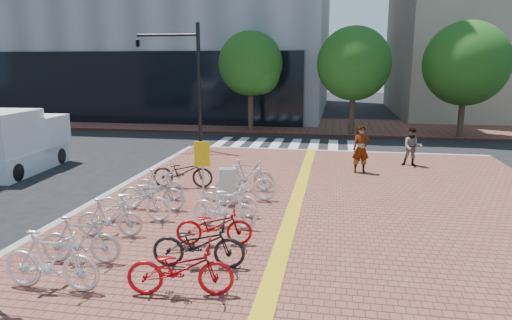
% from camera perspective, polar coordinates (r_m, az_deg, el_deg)
% --- Properties ---
extents(ground, '(120.00, 120.00, 0.00)m').
position_cam_1_polar(ground, '(10.90, -7.41, -10.82)').
color(ground, black).
rests_on(ground, ground).
extents(kerb_north, '(14.00, 0.25, 0.15)m').
position_cam_1_polar(kerb_north, '(21.97, 9.57, 0.98)').
color(kerb_north, gray).
rests_on(kerb_north, ground).
extents(far_sidewalk, '(70.00, 8.00, 0.15)m').
position_cam_1_polar(far_sidewalk, '(31.01, 4.18, 4.30)').
color(far_sidewalk, brown).
rests_on(far_sidewalk, ground).
extents(crosswalk, '(7.50, 4.00, 0.01)m').
position_cam_1_polar(crosswalk, '(24.08, 3.66, 1.92)').
color(crosswalk, silver).
rests_on(crosswalk, ground).
extents(street_trees, '(16.20, 4.60, 6.35)m').
position_cam_1_polar(street_trees, '(27.10, 14.40, 11.40)').
color(street_trees, '#38281E').
rests_on(street_trees, far_sidewalk).
extents(bike_0, '(1.88, 0.55, 1.13)m').
position_cam_1_polar(bike_0, '(9.21, -24.28, -11.41)').
color(bike_0, white).
rests_on(bike_0, sidewalk).
extents(bike_1, '(1.72, 0.65, 1.01)m').
position_cam_1_polar(bike_1, '(10.18, -21.11, -9.29)').
color(bike_1, silver).
rests_on(bike_1, sidewalk).
extents(bike_2, '(1.61, 0.68, 0.94)m').
position_cam_1_polar(bike_2, '(11.46, -17.82, -6.86)').
color(bike_2, silver).
rests_on(bike_2, sidewalk).
extents(bike_3, '(2.02, 0.99, 1.01)m').
position_cam_1_polar(bike_3, '(12.36, -15.01, -5.12)').
color(bike_3, white).
rests_on(bike_3, sidewalk).
extents(bike_4, '(1.92, 0.72, 1.00)m').
position_cam_1_polar(bike_4, '(13.19, -12.87, -3.97)').
color(bike_4, '#BABBC0').
rests_on(bike_4, sidewalk).
extents(bike_5, '(1.57, 0.56, 0.93)m').
position_cam_1_polar(bike_5, '(14.16, -11.92, -2.98)').
color(bike_5, silver).
rests_on(bike_5, sidewalk).
extents(bike_6, '(2.07, 0.94, 1.05)m').
position_cam_1_polar(bike_6, '(15.33, -9.15, -1.48)').
color(bike_6, black).
rests_on(bike_6, sidewalk).
extents(bike_7, '(1.99, 0.96, 1.00)m').
position_cam_1_polar(bike_7, '(8.40, -9.43, -13.22)').
color(bike_7, '#B50C15').
rests_on(bike_7, sidewalk).
extents(bike_8, '(1.95, 0.85, 0.99)m').
position_cam_1_polar(bike_8, '(9.40, -7.18, -10.36)').
color(bike_8, black).
rests_on(bike_8, sidewalk).
extents(bike_9, '(1.81, 0.92, 0.91)m').
position_cam_1_polar(bike_9, '(10.49, -5.26, -8.16)').
color(bike_9, '#AA0C0C').
rests_on(bike_9, sidewalk).
extents(bike_10, '(1.78, 0.73, 1.04)m').
position_cam_1_polar(bike_10, '(11.53, -4.04, -5.92)').
color(bike_10, white).
rests_on(bike_10, sidewalk).
extents(bike_11, '(1.81, 0.94, 0.90)m').
position_cam_1_polar(bike_11, '(12.46, -3.41, -4.85)').
color(bike_11, white).
rests_on(bike_11, sidewalk).
extents(bike_12, '(1.90, 0.81, 1.10)m').
position_cam_1_polar(bike_12, '(13.65, -1.30, -2.89)').
color(bike_12, white).
rests_on(bike_12, sidewalk).
extents(bike_13, '(1.72, 0.55, 1.02)m').
position_cam_1_polar(bike_13, '(14.77, -1.07, -1.90)').
color(bike_13, '#A6A6AA').
rests_on(bike_13, sidewalk).
extents(pedestrian_a, '(0.73, 0.57, 1.79)m').
position_cam_1_polar(pedestrian_a, '(17.57, 12.98, 1.31)').
color(pedestrian_a, gray).
rests_on(pedestrian_a, sidewalk).
extents(pedestrian_b, '(0.81, 0.66, 1.55)m').
position_cam_1_polar(pedestrian_b, '(19.34, 18.95, 1.57)').
color(pedestrian_b, '#454957').
rests_on(pedestrian_b, sidewalk).
extents(utility_box, '(0.57, 0.47, 1.07)m').
position_cam_1_polar(utility_box, '(13.40, -3.55, -3.28)').
color(utility_box, silver).
rests_on(utility_box, sidewalk).
extents(yellow_sign, '(0.47, 0.10, 1.75)m').
position_cam_1_polar(yellow_sign, '(13.90, -6.74, 0.10)').
color(yellow_sign, '#B7B7BC').
rests_on(yellow_sign, sidewalk).
extents(traffic_light_pole, '(3.15, 1.22, 5.87)m').
position_cam_1_polar(traffic_light_pole, '(22.05, -10.63, 11.78)').
color(traffic_light_pole, black).
rests_on(traffic_light_pole, sidewalk).
extents(box_truck, '(2.14, 4.37, 2.46)m').
position_cam_1_polar(box_truck, '(20.14, -27.70, 1.90)').
color(box_truck, silver).
rests_on(box_truck, ground).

